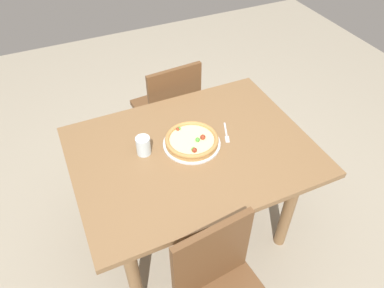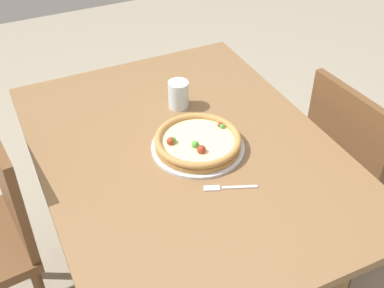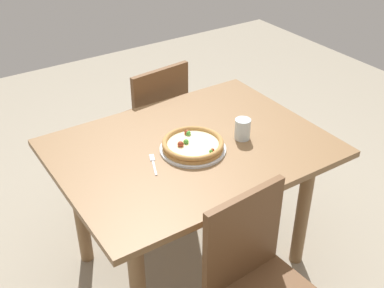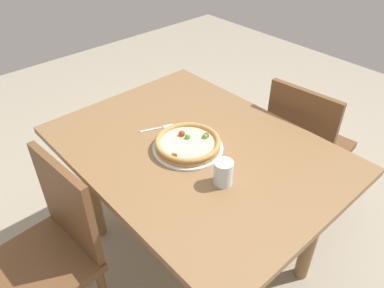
{
  "view_description": "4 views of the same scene",
  "coord_description": "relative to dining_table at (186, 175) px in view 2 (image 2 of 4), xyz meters",
  "views": [
    {
      "loc": [
        0.57,
        1.26,
        2.09
      ],
      "look_at": [
        -0.01,
        -0.02,
        0.77
      ],
      "focal_mm": 33.74,
      "sensor_mm": 36.0,
      "label": 1
    },
    {
      "loc": [
        -1.17,
        0.53,
        1.79
      ],
      "look_at": [
        -0.01,
        -0.02,
        0.77
      ],
      "focal_mm": 46.34,
      "sensor_mm": 36.0,
      "label": 2
    },
    {
      "loc": [
        -1.07,
        -1.64,
        2.0
      ],
      "look_at": [
        -0.01,
        -0.02,
        0.77
      ],
      "focal_mm": 45.87,
      "sensor_mm": 36.0,
      "label": 3
    },
    {
      "loc": [
        0.96,
        -0.89,
        1.74
      ],
      "look_at": [
        -0.01,
        -0.02,
        0.77
      ],
      "focal_mm": 34.58,
      "sensor_mm": 36.0,
      "label": 4
    }
  ],
  "objects": [
    {
      "name": "drinking_glass",
      "position": [
        0.24,
        -0.08,
        0.17
      ],
      "size": [
        0.08,
        0.08,
        0.1
      ],
      "primitive_type": "cylinder",
      "color": "silver",
      "rests_on": "dining_table"
    },
    {
      "name": "plate",
      "position": [
        -0.01,
        -0.04,
        0.12
      ],
      "size": [
        0.31,
        0.31,
        0.01
      ],
      "primitive_type": "cylinder",
      "color": "silver",
      "rests_on": "dining_table"
    },
    {
      "name": "fork",
      "position": [
        -0.22,
        -0.03,
        0.12
      ],
      "size": [
        0.08,
        0.16,
        0.0
      ],
      "rotation": [
        0.0,
        0.0,
        1.19
      ],
      "color": "silver",
      "rests_on": "dining_table"
    },
    {
      "name": "chair_near",
      "position": [
        -0.12,
        -0.69,
        -0.14
      ],
      "size": [
        0.43,
        0.43,
        0.89
      ],
      "rotation": [
        0.0,
        0.0,
        3.21
      ],
      "color": "brown",
      "rests_on": "ground"
    },
    {
      "name": "ground_plane",
      "position": [
        0.0,
        0.0,
        -0.63
      ],
      "size": [
        6.0,
        6.0,
        0.0
      ],
      "primitive_type": "plane",
      "color": "#9E937F"
    },
    {
      "name": "dining_table",
      "position": [
        0.0,
        0.0,
        0.0
      ],
      "size": [
        1.27,
        0.95,
        0.75
      ],
      "color": "olive",
      "rests_on": "ground"
    },
    {
      "name": "pizza",
      "position": [
        -0.01,
        -0.04,
        0.15
      ],
      "size": [
        0.29,
        0.29,
        0.05
      ],
      "color": "#B78447",
      "rests_on": "plate"
    }
  ]
}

